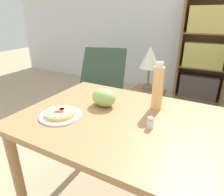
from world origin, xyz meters
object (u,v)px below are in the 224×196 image
at_px(drink_bottle, 158,87).
at_px(salt_shaker, 150,123).
at_px(side_table, 146,111).
at_px(pizza_on_plate, 61,114).
at_px(bookshelf, 204,54).
at_px(grape_bunch, 104,98).
at_px(lounge_chair_near, 100,96).
at_px(table_lamp, 150,60).

bearing_deg(drink_bottle, salt_shaker, -79.87).
bearing_deg(side_table, salt_shaker, -70.84).
height_order(pizza_on_plate, side_table, pizza_on_plate).
distance_m(salt_shaker, bookshelf, 2.52).
bearing_deg(grape_bunch, side_table, 92.69).
bearing_deg(pizza_on_plate, lounge_chair_near, 113.50).
bearing_deg(salt_shaker, bookshelf, 89.54).
height_order(grape_bunch, side_table, grape_bunch).
height_order(bookshelf, side_table, bookshelf).
bearing_deg(grape_bunch, table_lamp, 92.69).
distance_m(lounge_chair_near, bookshelf, 1.75).
bearing_deg(bookshelf, salt_shaker, -90.46).
bearing_deg(lounge_chair_near, drink_bottle, -60.81).
bearing_deg(lounge_chair_near, table_lamp, -25.85).
bearing_deg(bookshelf, drink_bottle, -91.59).
xyz_separation_m(pizza_on_plate, bookshelf, (0.51, 2.64, -0.03)).
relative_size(drink_bottle, side_table, 0.54).
relative_size(salt_shaker, bookshelf, 0.04).
relative_size(grape_bunch, bookshelf, 0.10).
bearing_deg(lounge_chair_near, salt_shaker, -65.82).
relative_size(bookshelf, table_lamp, 3.36).
bearing_deg(salt_shaker, drink_bottle, 100.13).
distance_m(drink_bottle, lounge_chair_near, 1.56).
height_order(salt_shaker, side_table, salt_shaker).
distance_m(bookshelf, table_lamp, 1.46).
bearing_deg(bookshelf, lounge_chair_near, -130.47).
height_order(drink_bottle, table_lamp, drink_bottle).
bearing_deg(pizza_on_plate, drink_bottle, 39.20).
height_order(pizza_on_plate, lounge_chair_near, lounge_chair_near).
bearing_deg(bookshelf, side_table, -106.42).
height_order(lounge_chair_near, table_lamp, table_lamp).
xyz_separation_m(lounge_chair_near, table_lamp, (0.69, -0.11, 0.58)).
distance_m(pizza_on_plate, lounge_chair_near, 1.56).
height_order(grape_bunch, lounge_chair_near, same).
height_order(salt_shaker, bookshelf, bookshelf).
height_order(salt_shaker, lounge_chair_near, lounge_chair_near).
height_order(salt_shaker, table_lamp, table_lamp).
bearing_deg(salt_shaker, side_table, 109.16).
height_order(grape_bunch, bookshelf, bookshelf).
xyz_separation_m(pizza_on_plate, lounge_chair_near, (-0.59, 1.36, -0.49)).
bearing_deg(pizza_on_plate, side_table, 85.49).
bearing_deg(lounge_chair_near, pizza_on_plate, -83.56).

